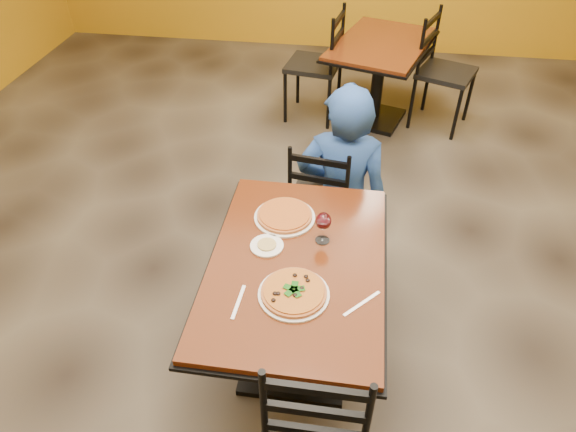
% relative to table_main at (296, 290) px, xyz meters
% --- Properties ---
extents(floor, '(7.00, 8.00, 0.01)m').
position_rel_table_main_xyz_m(floor, '(0.00, 0.50, -0.56)').
color(floor, black).
rests_on(floor, ground).
extents(table_main, '(0.83, 1.23, 0.75)m').
position_rel_table_main_xyz_m(table_main, '(0.00, 0.00, 0.00)').
color(table_main, '#5D220E').
rests_on(table_main, floor).
extents(table_second, '(1.06, 1.29, 0.75)m').
position_rel_table_main_xyz_m(table_second, '(0.38, 2.76, -0.01)').
color(table_second, '#5D220E').
rests_on(table_second, floor).
extents(chair_main_far, '(0.44, 0.44, 0.85)m').
position_rel_table_main_xyz_m(chair_main_far, '(0.05, 0.96, -0.13)').
color(chair_main_far, black).
rests_on(chair_main_far, floor).
extents(chair_second_left, '(0.52, 0.52, 1.01)m').
position_rel_table_main_xyz_m(chair_second_left, '(-0.21, 2.76, -0.05)').
color(chair_second_left, black).
rests_on(chair_second_left, floor).
extents(chair_second_right, '(0.59, 0.59, 1.00)m').
position_rel_table_main_xyz_m(chair_second_right, '(0.97, 2.76, -0.06)').
color(chair_second_right, black).
rests_on(chair_second_right, floor).
extents(diner, '(0.61, 0.41, 1.18)m').
position_rel_table_main_xyz_m(diner, '(0.16, 0.97, 0.04)').
color(diner, '#1B3798').
rests_on(diner, floor).
extents(plate_main, '(0.31, 0.31, 0.01)m').
position_rel_table_main_xyz_m(plate_main, '(0.01, -0.20, 0.20)').
color(plate_main, white).
rests_on(plate_main, table_main).
extents(pizza_main, '(0.28, 0.28, 0.02)m').
position_rel_table_main_xyz_m(pizza_main, '(0.01, -0.20, 0.21)').
color(pizza_main, maroon).
rests_on(pizza_main, plate_main).
extents(plate_far, '(0.31, 0.31, 0.01)m').
position_rel_table_main_xyz_m(plate_far, '(-0.10, 0.30, 0.20)').
color(plate_far, white).
rests_on(plate_far, table_main).
extents(pizza_far, '(0.28, 0.28, 0.02)m').
position_rel_table_main_xyz_m(pizza_far, '(-0.10, 0.30, 0.21)').
color(pizza_far, '#B67E23').
rests_on(pizza_far, plate_far).
extents(side_plate, '(0.16, 0.16, 0.01)m').
position_rel_table_main_xyz_m(side_plate, '(-0.15, 0.08, 0.20)').
color(side_plate, white).
rests_on(side_plate, table_main).
extents(dip, '(0.09, 0.09, 0.01)m').
position_rel_table_main_xyz_m(dip, '(-0.15, 0.08, 0.21)').
color(dip, tan).
rests_on(dip, side_plate).
extents(wine_glass, '(0.08, 0.08, 0.18)m').
position_rel_table_main_xyz_m(wine_glass, '(0.10, 0.16, 0.28)').
color(wine_glass, white).
rests_on(wine_glass, table_main).
extents(fork, '(0.03, 0.19, 0.00)m').
position_rel_table_main_xyz_m(fork, '(-0.21, -0.28, 0.20)').
color(fork, silver).
rests_on(fork, table_main).
extents(knife, '(0.15, 0.16, 0.00)m').
position_rel_table_main_xyz_m(knife, '(0.31, -0.21, 0.20)').
color(knife, silver).
rests_on(knife, table_main).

